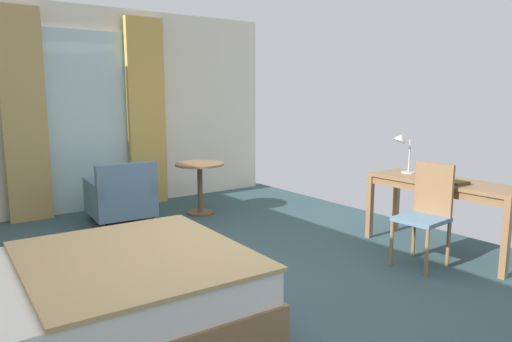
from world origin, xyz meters
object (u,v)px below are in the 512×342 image
armchair_by_window (121,197)px  writing_desk (445,189)px  closed_book (453,182)px  desk_chair (426,209)px  bed (72,303)px  desk_lamp (402,144)px  round_cafe_table (200,176)px

armchair_by_window → writing_desk: bearing=-53.2°
closed_book → armchair_by_window: armchair_by_window is taller
desk_chair → armchair_by_window: desk_chair is taller
bed → desk_lamp: bearing=2.9°
closed_book → round_cafe_table: bearing=116.0°
closed_book → round_cafe_table: closed_book is taller
bed → writing_desk: bearing=-5.5°
bed → desk_lamp: desk_lamp is taller
writing_desk → closed_book: bearing=-122.9°
desk_lamp → armchair_by_window: size_ratio=0.55×
armchair_by_window → round_cafe_table: 1.06m
closed_book → writing_desk: bearing=61.9°
writing_desk → desk_lamp: (-0.01, 0.53, 0.41)m
closed_book → desk_chair: bearing=-179.8°
armchair_by_window → closed_book: bearing=-55.6°
bed → desk_chair: size_ratio=2.37×
bed → armchair_by_window: (1.34, 2.70, 0.04)m
writing_desk → bed: bearing=174.5°
writing_desk → armchair_by_window: armchair_by_window is taller
desk_chair → round_cafe_table: bearing=104.9°
desk_lamp → writing_desk: bearing=-88.5°
closed_book → armchair_by_window: 3.89m
desk_chair → armchair_by_window: 3.65m
closed_book → armchair_by_window: size_ratio=0.29×
bed → armchair_by_window: bed is taller
closed_book → armchair_by_window: (-2.18, 3.19, -0.44)m
bed → writing_desk: size_ratio=1.46×
desk_chair → armchair_by_window: bearing=119.8°
desk_chair → closed_book: desk_chair is taller
bed → desk_lamp: size_ratio=4.88×
writing_desk → round_cafe_table: writing_desk is taller
desk_lamp → round_cafe_table: (-1.24, 2.31, -0.56)m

